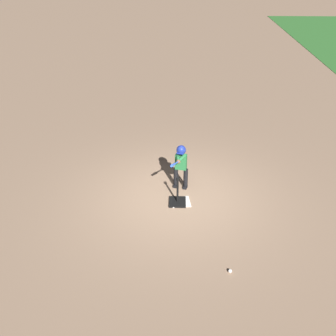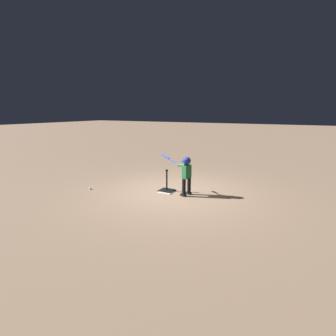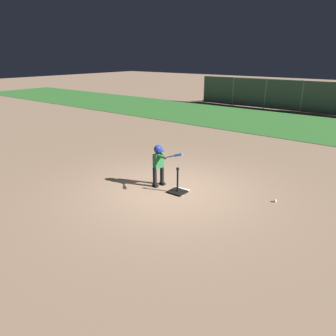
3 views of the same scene
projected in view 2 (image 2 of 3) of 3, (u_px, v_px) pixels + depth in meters
ground_plane at (173, 192)px, 8.19m from camera, size 90.00×90.00×0.00m
home_plate at (166, 192)px, 8.19m from camera, size 0.50×0.50×0.02m
batting_tee at (167, 188)px, 8.25m from camera, size 0.44×0.40×0.70m
batter_child at (186, 171)px, 7.74m from camera, size 1.09×0.43×1.17m
baseball at (90, 188)px, 8.46m from camera, size 0.07×0.07×0.07m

